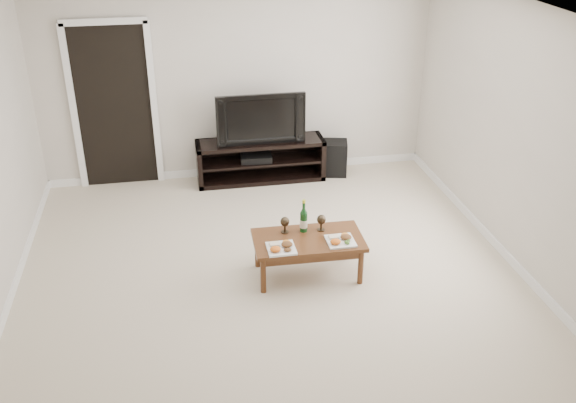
# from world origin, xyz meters

# --- Properties ---
(floor) EXTENTS (5.50, 5.50, 0.00)m
(floor) POSITION_xyz_m (0.00, 0.00, 0.00)
(floor) COLOR beige
(floor) RESTS_ON ground
(back_wall) EXTENTS (5.00, 0.04, 2.60)m
(back_wall) POSITION_xyz_m (0.00, 2.77, 1.30)
(back_wall) COLOR beige
(back_wall) RESTS_ON ground
(ceiling) EXTENTS (5.00, 5.50, 0.04)m
(ceiling) POSITION_xyz_m (0.00, 0.00, 2.62)
(ceiling) COLOR white
(ceiling) RESTS_ON back_wall
(doorway) EXTENTS (0.90, 0.02, 2.05)m
(doorway) POSITION_xyz_m (-1.55, 2.73, 1.02)
(doorway) COLOR black
(doorway) RESTS_ON ground
(media_console) EXTENTS (1.67, 0.45, 0.55)m
(media_console) POSITION_xyz_m (0.25, 2.50, 0.28)
(media_console) COLOR black
(media_console) RESTS_ON ground
(television) EXTENTS (1.13, 0.15, 0.65)m
(television) POSITION_xyz_m (0.25, 2.50, 0.88)
(television) COLOR black
(television) RESTS_ON media_console
(av_receiver) EXTENTS (0.42, 0.33, 0.08)m
(av_receiver) POSITION_xyz_m (0.19, 2.48, 0.33)
(av_receiver) COLOR black
(av_receiver) RESTS_ON media_console
(subwoofer) EXTENTS (0.37, 0.37, 0.46)m
(subwoofer) POSITION_xyz_m (1.26, 2.49, 0.23)
(subwoofer) COLOR black
(subwoofer) RESTS_ON ground
(coffee_table) EXTENTS (1.10, 0.62, 0.42)m
(coffee_table) POSITION_xyz_m (0.37, 0.14, 0.21)
(coffee_table) COLOR #5A3519
(coffee_table) RESTS_ON ground
(plate_left) EXTENTS (0.27, 0.27, 0.07)m
(plate_left) POSITION_xyz_m (0.08, -0.02, 0.45)
(plate_left) COLOR white
(plate_left) RESTS_ON coffee_table
(plate_right) EXTENTS (0.27, 0.27, 0.07)m
(plate_right) POSITION_xyz_m (0.67, 0.01, 0.45)
(plate_right) COLOR white
(plate_right) RESTS_ON coffee_table
(wine_bottle) EXTENTS (0.07, 0.07, 0.35)m
(wine_bottle) POSITION_xyz_m (0.36, 0.29, 0.59)
(wine_bottle) COLOR #0F3814
(wine_bottle) RESTS_ON coffee_table
(goblet_left) EXTENTS (0.09, 0.09, 0.17)m
(goblet_left) POSITION_xyz_m (0.17, 0.30, 0.51)
(goblet_left) COLOR #33281C
(goblet_left) RESTS_ON coffee_table
(goblet_right) EXTENTS (0.09, 0.09, 0.17)m
(goblet_right) POSITION_xyz_m (0.54, 0.28, 0.51)
(goblet_right) COLOR #33281C
(goblet_right) RESTS_ON coffee_table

